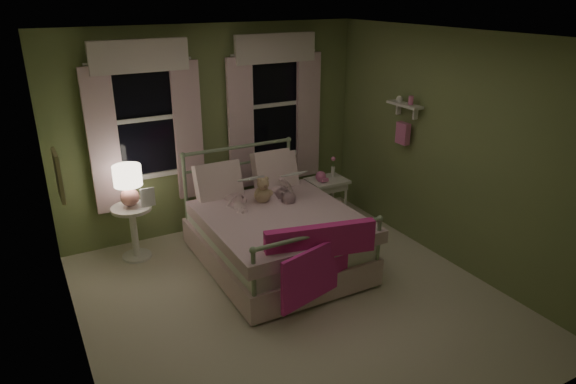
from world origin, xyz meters
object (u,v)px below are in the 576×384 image
child_left (234,178)px  teddy_bear (263,192)px  nightstand_right (327,187)px  nightstand_left (133,225)px  child_right (278,170)px  table_lamp (128,182)px  bed (274,233)px

child_left → teddy_bear: bearing=160.7°
teddy_bear → nightstand_right: teddy_bear is taller
teddy_bear → nightstand_left: (-1.38, 0.62, -0.37)m
child_right → nightstand_left: size_ratio=1.22×
child_left → table_lamp: size_ratio=1.60×
child_left → teddy_bear: 0.36m
bed → teddy_bear: 0.50m
child_left → child_right: bearing=-169.8°
teddy_bear → nightstand_left: bearing=155.8°
table_lamp → nightstand_right: 2.52m
child_right → nightstand_right: size_ratio=1.24×
teddy_bear → table_lamp: bearing=155.8°
bed → table_lamp: bed is taller
child_right → teddy_bear: (-0.28, -0.16, -0.18)m
child_left → nightstand_left: bearing=-12.6°
child_right → table_lamp: bearing=-6.7°
nightstand_left → table_lamp: size_ratio=1.35×
bed → nightstand_right: 1.24m
child_left → nightstand_right: bearing=-163.5°
bed → teddy_bear: size_ratio=6.39×
teddy_bear → table_lamp: 1.52m
child_right → teddy_bear: child_right is taller
child_left → child_right: child_right is taller
bed → child_right: bearing=57.6°
child_right → teddy_bear: 0.37m
child_right → nightstand_right: 0.92m
bed → child_left: (-0.29, 0.43, 0.58)m
child_left → nightstand_left: (-1.10, 0.46, -0.54)m
bed → table_lamp: bearing=147.1°
child_right → nightstand_right: bearing=-160.5°
child_right → table_lamp: 1.72m
teddy_bear → child_left: bearing=150.5°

